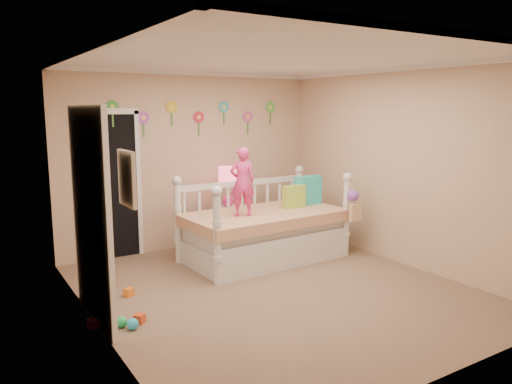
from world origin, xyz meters
TOP-DOWN VIEW (x-y plane):
  - floor at (0.00, 0.00)m, footprint 4.00×4.50m
  - ceiling at (0.00, 0.00)m, footprint 4.00×4.50m
  - back_wall at (0.00, 2.25)m, footprint 4.00×0.01m
  - left_wall at (-2.00, 0.00)m, footprint 0.01×4.50m
  - right_wall at (2.00, 0.00)m, footprint 0.01×4.50m
  - crown_molding at (0.00, 0.00)m, footprint 4.00×4.50m
  - daybed at (0.53, 1.08)m, footprint 2.27×1.29m
  - pillow_turquoise at (1.36, 1.19)m, footprint 0.42×0.16m
  - pillow_lime at (1.05, 1.10)m, footprint 0.33×0.12m
  - child at (0.14, 1.00)m, footprint 0.38×0.30m
  - nightstand at (0.36, 1.80)m, footprint 0.39×0.30m
  - table_lamp at (0.36, 1.80)m, footprint 0.27×0.27m
  - closet_doorway at (-1.25, 2.23)m, footprint 0.90×0.04m
  - flower_decals at (-0.09, 2.24)m, footprint 3.40×0.02m
  - mirror_closet at (-1.96, 0.30)m, footprint 0.07×1.30m
  - wall_picture at (-1.97, -0.90)m, footprint 0.05×0.34m
  - hanging_bag at (1.59, 0.45)m, footprint 0.20×0.16m
  - toy_scatter at (-1.68, 0.36)m, footprint 1.21×1.50m

SIDE VIEW (x-z plane):
  - floor at x=0.00m, z-range -0.01..0.01m
  - toy_scatter at x=-1.68m, z-range 0.00..0.11m
  - nightstand at x=0.36m, z-range 0.00..0.64m
  - daybed at x=0.53m, z-range 0.00..1.20m
  - hanging_bag at x=1.59m, z-range 0.55..0.91m
  - pillow_lime at x=1.05m, z-range 0.67..0.99m
  - pillow_turquoise at x=1.36m, z-range 0.67..1.09m
  - table_lamp at x=0.36m, z-range 0.73..1.33m
  - closet_doorway at x=-1.25m, z-range 0.00..2.07m
  - mirror_closet at x=-1.96m, z-range 0.00..2.10m
  - child at x=0.14m, z-range 0.67..1.57m
  - back_wall at x=0.00m, z-range 0.00..2.60m
  - left_wall at x=-2.00m, z-range 0.00..2.60m
  - right_wall at x=2.00m, z-range 0.00..2.60m
  - wall_picture at x=-1.97m, z-range 1.34..1.76m
  - flower_decals at x=-0.09m, z-range 1.69..2.19m
  - crown_molding at x=0.00m, z-range 2.54..2.60m
  - ceiling at x=0.00m, z-range 2.60..2.60m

